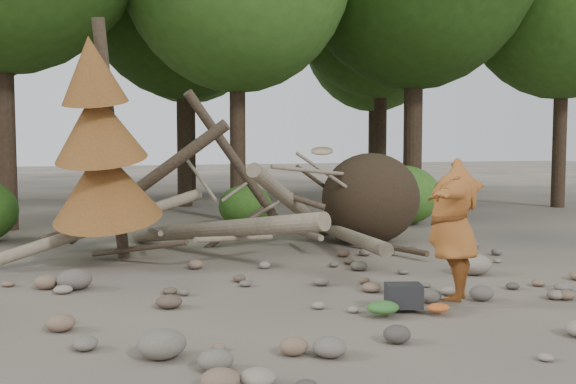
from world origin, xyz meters
name	(u,v)px	position (x,y,z in m)	size (l,w,h in m)	color
ground	(350,297)	(0.00, 0.00, 0.00)	(120.00, 120.00, 0.00)	#514C44
deadfall_pile	(348,201)	(2.02, 4.24, 0.95)	(8.55, 5.24, 3.30)	#332619
dead_conifer	(101,147)	(-3.12, 3.37, 2.11)	(2.06, 2.16, 4.35)	#4C3F30
bush_mid	(246,206)	(0.80, 7.80, 0.56)	(1.40, 1.40, 1.12)	#315E1B
bush_right	(403,195)	(5.00, 7.00, 0.80)	(2.00, 2.00, 1.60)	#3C7022
frisbee_thrower	(453,229)	(1.06, -0.94, 1.03)	(3.37, 2.01, 2.07)	#965322
backpack	(404,300)	(0.29, -0.99, 0.15)	(0.46, 0.31, 0.31)	black
cloth_green	(383,311)	(-0.10, -1.15, 0.08)	(0.42, 0.35, 0.16)	#316628
cloth_orange	(438,312)	(0.60, -1.32, 0.05)	(0.30, 0.25, 0.11)	#B7511F
boulder_front_left	(162,344)	(-2.94, -1.72, 0.15)	(0.50, 0.45, 0.30)	#6B6359
boulder_mid_right	(474,264)	(2.62, 0.67, 0.17)	(0.58, 0.52, 0.35)	gray
boulder_mid_left	(75,279)	(-3.65, 1.84, 0.15)	(0.51, 0.46, 0.31)	#605751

